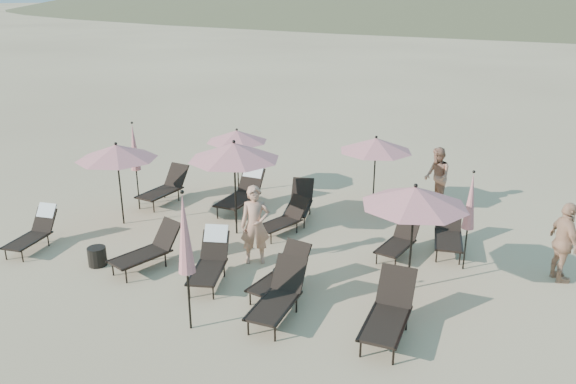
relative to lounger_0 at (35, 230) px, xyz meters
The scene contains 26 objects.
ground 5.75m from the lounger_0, ahead, with size 800.00×800.00×0.00m, color #D6BA8C.
lounger_0 is the anchor object (origin of this frame).
lounger_1 3.19m from the lounger_0, ahead, with size 1.03×1.76×0.95m.
lounger_2 4.78m from the lounger_0, ahead, with size 1.11×1.74×1.02m.
lounger_3 6.42m from the lounger_0, ahead, with size 0.78×1.66×0.92m.
lounger_4 6.74m from the lounger_0, ahead, with size 0.77×1.73×0.97m.
lounger_5 8.80m from the lounger_0, ahead, with size 0.82×1.84×1.03m.
lounger_6 4.05m from the lounger_0, 78.68° to the left, with size 0.74×1.78×1.01m.
lounger_7 5.55m from the lounger_0, 55.17° to the left, with size 0.77×1.94×1.19m.
lounger_8 6.77m from the lounger_0, 43.84° to the left, with size 1.04×1.73×0.93m.
lounger_9 6.11m from the lounger_0, 34.96° to the left, with size 0.99×1.61×0.87m.
lounger_10 8.78m from the lounger_0, 23.71° to the left, with size 0.75×1.54×0.85m.
lounger_11 10.01m from the lounger_0, 26.04° to the left, with size 0.98×1.75×0.95m.
umbrella_open_0 2.76m from the lounger_0, 68.42° to the left, with size 2.11×2.11×2.27m.
umbrella_open_1 5.20m from the lounger_0, 36.90° to the left, with size 2.31×2.31×2.49m.
umbrella_open_2 9.06m from the lounger_0, 13.39° to the left, with size 2.17×2.17×2.34m.
umbrella_open_3 6.32m from the lounger_0, 68.65° to the left, with size 1.89×1.89×2.03m.
umbrella_open_4 9.05m from the lounger_0, 42.94° to the left, with size 2.05×2.05×2.20m.
umbrella_closed_0 5.79m from the lounger_0, 12.36° to the right, with size 0.32×0.32×2.72m.
umbrella_closed_1 10.23m from the lounger_0, 20.24° to the left, with size 0.27×0.27×2.33m.
umbrella_closed_2 3.71m from the lounger_0, 86.62° to the left, with size 0.29×0.29×2.48m.
side_table_0 2.05m from the lounger_0, ahead, with size 0.42×0.42×0.44m, color black.
side_table_1 6.37m from the lounger_0, ahead, with size 0.38×0.38×0.45m, color black.
beachgoer_a 5.48m from the lounger_0, 18.46° to the left, with size 0.67×0.44×1.84m, color tan.
beachgoer_b 10.91m from the lounger_0, 42.73° to the left, with size 0.83×0.65×1.71m, color #AF755A.
beachgoer_c 12.12m from the lounger_0, 18.83° to the left, with size 1.04×0.43×1.78m, color tan.
Camera 1 is at (5.40, -8.53, 5.84)m, focal length 35.00 mm.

